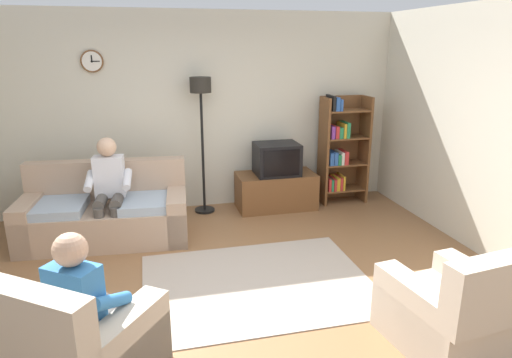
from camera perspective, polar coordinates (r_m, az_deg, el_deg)
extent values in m
plane|color=#8C603D|center=(4.32, -2.29, -14.78)|extent=(12.00, 12.00, 0.00)
cube|color=beige|center=(6.38, -7.25, 8.37)|extent=(6.20, 0.12, 2.70)
cylinder|color=brown|center=(6.23, -20.02, 13.81)|extent=(0.28, 0.03, 0.28)
cylinder|color=white|center=(6.22, -20.03, 13.80)|extent=(0.24, 0.01, 0.24)
cube|color=black|center=(6.21, -20.06, 14.07)|extent=(0.02, 0.01, 0.09)
cube|color=black|center=(6.21, -19.66, 13.83)|extent=(0.11, 0.01, 0.01)
cube|color=tan|center=(5.66, -18.42, -5.40)|extent=(1.96, 0.99, 0.42)
cube|color=tan|center=(5.86, -18.29, 0.00)|extent=(1.91, 0.35, 0.48)
cube|color=tan|center=(5.56, -9.89, -4.41)|extent=(0.29, 0.85, 0.56)
cube|color=tan|center=(5.84, -26.65, -4.94)|extent=(0.29, 0.85, 0.56)
cube|color=#9EADBC|center=(5.46, -13.56, -2.88)|extent=(0.65, 0.73, 0.10)
cube|color=#9EADBC|center=(5.64, -23.75, -3.25)|extent=(0.65, 0.73, 0.10)
cube|color=brown|center=(6.43, 2.53, -1.49)|extent=(1.10, 0.56, 0.51)
cube|color=black|center=(6.66, 1.91, -0.61)|extent=(1.10, 0.04, 0.03)
cube|color=black|center=(6.29, 2.63, 2.56)|extent=(0.60, 0.48, 0.44)
cube|color=black|center=(6.06, 3.28, 2.01)|extent=(0.50, 0.01, 0.36)
cube|color=brown|center=(6.57, 8.50, 3.45)|extent=(0.04, 0.36, 1.55)
cube|color=brown|center=(6.83, 13.49, 3.68)|extent=(0.04, 0.36, 1.55)
cube|color=brown|center=(6.85, 10.46, 3.88)|extent=(0.64, 0.02, 1.55)
cube|color=brown|center=(6.85, 10.78, -1.18)|extent=(0.60, 0.34, 0.02)
cube|color=red|center=(6.70, 8.93, -0.52)|extent=(0.04, 0.28, 0.19)
cube|color=#267F4C|center=(6.72, 9.24, -0.56)|extent=(0.03, 0.28, 0.17)
cube|color=red|center=(6.73, 9.59, -0.51)|extent=(0.04, 0.28, 0.18)
cube|color=gold|center=(6.75, 9.96, -0.43)|extent=(0.05, 0.28, 0.19)
cube|color=red|center=(6.77, 10.32, -0.42)|extent=(0.03, 0.28, 0.19)
cube|color=gold|center=(6.78, 10.64, -0.29)|extent=(0.03, 0.28, 0.21)
cube|color=brown|center=(6.74, 10.95, 1.96)|extent=(0.60, 0.34, 0.02)
cube|color=#2D59A5|center=(6.60, 9.16, 2.67)|extent=(0.06, 0.28, 0.18)
cube|color=#2D59A5|center=(6.63, 9.67, 2.71)|extent=(0.05, 0.28, 0.18)
cube|color=#267F4C|center=(6.65, 10.11, 2.58)|extent=(0.05, 0.28, 0.15)
cube|color=silver|center=(6.67, 10.49, 2.73)|extent=(0.04, 0.28, 0.18)
cube|color=red|center=(6.69, 10.94, 2.79)|extent=(0.06, 0.28, 0.19)
cube|color=brown|center=(6.66, 11.14, 5.19)|extent=(0.60, 0.34, 0.02)
cube|color=#72338C|center=(6.52, 9.31, 5.95)|extent=(0.06, 0.28, 0.18)
cube|color=red|center=(6.55, 9.83, 5.95)|extent=(0.05, 0.28, 0.17)
cube|color=#267F4C|center=(6.57, 10.29, 5.89)|extent=(0.06, 0.28, 0.16)
cube|color=gold|center=(6.59, 10.75, 6.11)|extent=(0.04, 0.28, 0.20)
cube|color=#267F4C|center=(6.61, 11.15, 6.18)|extent=(0.05, 0.28, 0.22)
cube|color=brown|center=(6.59, 11.32, 8.49)|extent=(0.60, 0.34, 0.02)
cube|color=black|center=(6.46, 9.42, 9.48)|extent=(0.04, 0.28, 0.21)
cube|color=#2D59A5|center=(6.48, 9.90, 9.37)|extent=(0.06, 0.28, 0.19)
cube|color=#2D59A5|center=(6.51, 10.34, 9.26)|extent=(0.03, 0.28, 0.16)
cylinder|color=black|center=(6.41, -6.49, -3.90)|extent=(0.28, 0.28, 0.03)
cylinder|color=black|center=(6.17, -6.74, 3.38)|extent=(0.04, 0.04, 1.70)
cylinder|color=black|center=(6.03, -7.03, 11.73)|extent=(0.28, 0.28, 0.20)
cube|color=#BCAD99|center=(3.53, -20.43, -20.08)|extent=(1.14, 1.15, 0.40)
cube|color=#BCAD99|center=(3.08, -26.11, -16.56)|extent=(0.75, 0.62, 0.50)
cube|color=#BCAD99|center=(3.68, -23.96, -17.34)|extent=(0.63, 0.76, 0.56)
cube|color=#BCAD99|center=(3.32, -16.25, -20.46)|extent=(0.63, 0.76, 0.56)
cube|color=#BCAD99|center=(3.95, 22.95, -16.08)|extent=(0.90, 0.94, 0.40)
cube|color=#BCAD99|center=(3.52, 28.00, -12.48)|extent=(0.82, 0.28, 0.50)
cube|color=#BCAD99|center=(3.74, 19.41, -16.20)|extent=(0.30, 0.82, 0.56)
cube|color=#BCAD99|center=(4.12, 25.99, -13.78)|extent=(0.30, 0.82, 0.56)
cube|color=#AD9E8E|center=(4.54, 0.19, -12.98)|extent=(2.20, 1.70, 0.01)
cube|color=silver|center=(5.52, -18.02, 0.35)|extent=(0.35, 0.23, 0.48)
sphere|color=#D8AD8C|center=(5.43, -18.36, 3.86)|extent=(0.22, 0.22, 0.22)
cylinder|color=#4C4742|center=(5.40, -17.14, -2.61)|extent=(0.16, 0.39, 0.13)
cylinder|color=#4C4742|center=(5.43, -19.01, -2.68)|extent=(0.16, 0.39, 0.13)
cylinder|color=#4C4742|center=(5.32, -17.14, -6.13)|extent=(0.12, 0.12, 0.52)
cylinder|color=#4C4742|center=(5.35, -19.06, -6.18)|extent=(0.12, 0.12, 0.52)
cylinder|color=silver|center=(5.40, -15.95, -0.05)|extent=(0.12, 0.34, 0.20)
cylinder|color=silver|center=(5.47, -20.31, -0.25)|extent=(0.12, 0.34, 0.20)
cube|color=#3372B2|center=(3.25, -21.87, -13.94)|extent=(0.39, 0.36, 0.48)
sphere|color=tan|center=(3.10, -22.43, -8.25)|extent=(0.22, 0.22, 0.22)
cylinder|color=#4C4742|center=(3.54, -20.34, -15.62)|extent=(0.33, 0.38, 0.13)
cylinder|color=#4C4742|center=(3.43, -18.03, -16.46)|extent=(0.33, 0.38, 0.13)
cylinder|color=#4C4742|center=(3.77, -17.98, -17.17)|extent=(0.15, 0.15, 0.40)
cylinder|color=#4C4742|center=(3.67, -15.72, -17.98)|extent=(0.15, 0.15, 0.40)
cylinder|color=#3372B2|center=(3.46, -23.24, -12.59)|extent=(0.27, 0.32, 0.20)
cylinder|color=#3372B2|center=(3.19, -17.75, -14.48)|extent=(0.27, 0.32, 0.20)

